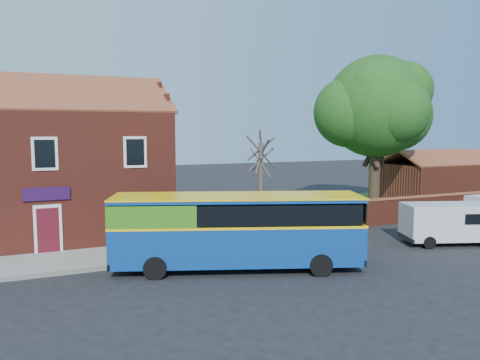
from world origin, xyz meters
name	(u,v)px	position (x,y,z in m)	size (l,w,h in m)	color
ground	(258,284)	(0.00, 0.00, 0.00)	(120.00, 120.00, 0.00)	black
pavement	(50,263)	(-7.00, 5.75, 0.06)	(18.00, 3.50, 0.12)	gray
kerb	(51,274)	(-7.00, 4.00, 0.07)	(18.00, 0.15, 0.14)	slate
grass_strip	(343,208)	(13.00, 13.00, 0.02)	(26.00, 12.00, 0.04)	#426B28
shop_building	(45,173)	(-7.02, 11.50, 3.41)	(12.30, 8.13, 10.50)	maroon
boundary_wall	(401,210)	(13.00, 7.00, 0.81)	(22.00, 0.38, 1.60)	maroon
outbuilding	(437,181)	(22.00, 13.00, 1.61)	(8.20, 5.06, 4.17)	maroon
bus	(229,227)	(-0.27, 2.15, 1.73)	(10.24, 5.74, 3.04)	navy
van_near	(451,222)	(11.43, 1.79, 1.13)	(4.95, 3.26, 2.02)	silver
large_tree	(375,110)	(14.37, 11.37, 7.05)	(8.83, 6.99, 10.77)	black
bare_tree	(261,181)	(4.44, 9.07, 2.76)	(2.02, 2.40, 5.38)	#4C4238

